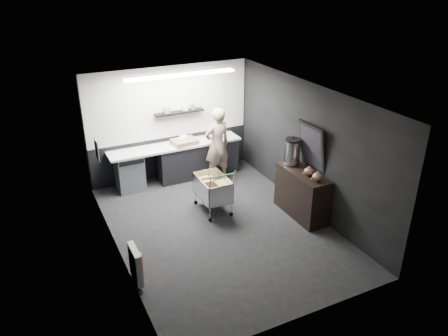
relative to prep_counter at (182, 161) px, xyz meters
name	(u,v)px	position (x,y,z in m)	size (l,w,h in m)	color
floor	(220,227)	(-0.14, -2.42, -0.46)	(5.50, 5.50, 0.00)	black
ceiling	(219,95)	(-0.14, -2.42, 2.24)	(5.50, 5.50, 0.00)	white
wall_back	(170,123)	(-0.14, 0.33, 0.89)	(5.50, 5.50, 0.00)	black
wall_front	(306,242)	(-0.14, -5.17, 0.89)	(5.50, 5.50, 0.00)	black
wall_left	(112,187)	(-2.14, -2.42, 0.89)	(5.50, 5.50, 0.00)	black
wall_right	(307,148)	(1.86, -2.42, 0.89)	(5.50, 5.50, 0.00)	black
kitchen_wall_panel	(169,102)	(-0.14, 0.31, 1.39)	(3.95, 0.02, 1.70)	silver
dado_panel	(172,156)	(-0.14, 0.31, 0.04)	(3.95, 0.02, 1.00)	black
floating_shelf	(179,112)	(0.06, 0.20, 1.16)	(1.20, 0.22, 0.04)	black
wall_clock	(223,83)	(1.26, 0.30, 1.69)	(0.20, 0.20, 0.03)	silver
poster	(97,150)	(-2.12, -1.12, 1.09)	(0.02, 0.30, 0.40)	white
poster_red_band	(97,146)	(-2.11, -1.12, 1.16)	(0.01, 0.22, 0.10)	red
radiator	(135,264)	(-2.08, -3.32, -0.11)	(0.10, 0.50, 0.60)	silver
ceiling_strip	(181,75)	(-0.14, -0.57, 2.21)	(2.40, 0.20, 0.04)	white
prep_counter	(182,161)	(0.00, 0.00, 0.00)	(3.20, 0.61, 0.90)	black
person	(217,145)	(0.74, -0.45, 0.45)	(0.66, 0.43, 1.82)	#C1B099
shopping_cart	(213,189)	(0.03, -1.74, 0.04)	(0.57, 0.94, 1.03)	silver
sideboard	(302,187)	(1.61, -2.68, 0.16)	(0.56, 1.31, 1.96)	black
fire_extinguisher	(139,263)	(-1.99, -3.15, -0.23)	(0.14, 0.14, 0.47)	red
cardboard_box	(184,142)	(0.07, -0.05, 0.50)	(0.57, 0.43, 0.11)	#886548
pink_tub	(184,140)	(0.07, 0.00, 0.54)	(0.19, 0.19, 0.19)	white
white_container	(183,141)	(0.02, -0.05, 0.52)	(0.18, 0.14, 0.16)	silver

